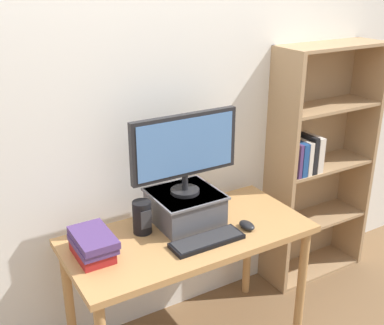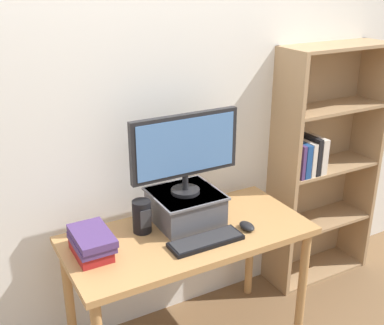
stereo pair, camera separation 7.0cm
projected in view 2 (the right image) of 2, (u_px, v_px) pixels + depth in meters
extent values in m
cube|color=silver|center=(152.00, 111.00, 2.62)|extent=(7.00, 0.08, 2.60)
cube|color=#B7844C|center=(188.00, 235.00, 2.50)|extent=(1.28, 0.60, 0.04)
cylinder|color=#B7844C|center=(302.00, 288.00, 2.70)|extent=(0.05, 0.05, 0.72)
cylinder|color=#B7844C|center=(70.00, 303.00, 2.58)|extent=(0.05, 0.05, 0.72)
cylinder|color=#B7844C|center=(250.00, 246.00, 3.11)|extent=(0.05, 0.05, 0.72)
cube|color=tan|center=(283.00, 178.00, 3.02)|extent=(0.03, 0.28, 1.60)
cube|color=tan|center=(364.00, 158.00, 3.34)|extent=(0.03, 0.28, 1.60)
cube|color=tan|center=(311.00, 161.00, 3.29)|extent=(0.74, 0.01, 1.60)
cube|color=tan|center=(314.00, 269.00, 3.47)|extent=(0.69, 0.27, 0.02)
cube|color=tan|center=(319.00, 220.00, 3.32)|extent=(0.69, 0.27, 0.02)
cube|color=tan|center=(325.00, 166.00, 3.17)|extent=(0.69, 0.27, 0.02)
cube|color=tan|center=(332.00, 107.00, 3.02)|extent=(0.69, 0.27, 0.02)
cube|color=tan|center=(339.00, 46.00, 2.88)|extent=(0.69, 0.27, 0.02)
cube|color=#4C336B|center=(294.00, 159.00, 2.97)|extent=(0.02, 0.20, 0.22)
cube|color=navy|center=(299.00, 158.00, 2.99)|extent=(0.04, 0.20, 0.21)
cube|color=silver|center=(304.00, 157.00, 3.01)|extent=(0.03, 0.20, 0.22)
cube|color=black|center=(309.00, 154.00, 3.02)|extent=(0.03, 0.20, 0.24)
cube|color=silver|center=(315.00, 153.00, 3.04)|extent=(0.05, 0.20, 0.23)
cube|color=#515156|center=(185.00, 207.00, 2.58)|extent=(0.34, 0.32, 0.17)
cube|color=slate|center=(185.00, 194.00, 2.55)|extent=(0.36, 0.34, 0.01)
cylinder|color=black|center=(185.00, 191.00, 2.54)|extent=(0.15, 0.15, 0.02)
cylinder|color=black|center=(185.00, 182.00, 2.53)|extent=(0.03, 0.03, 0.08)
cube|color=black|center=(185.00, 145.00, 2.45)|extent=(0.60, 0.04, 0.33)
cube|color=#4C7AB7|center=(187.00, 146.00, 2.43)|extent=(0.55, 0.00, 0.29)
cube|color=black|center=(206.00, 241.00, 2.39)|extent=(0.38, 0.13, 0.02)
cube|color=#28282B|center=(206.00, 239.00, 2.38)|extent=(0.36, 0.12, 0.00)
ellipsoid|color=black|center=(247.00, 226.00, 2.51)|extent=(0.06, 0.10, 0.04)
cube|color=maroon|center=(91.00, 250.00, 2.29)|extent=(0.15, 0.24, 0.05)
cube|color=#4C336B|center=(92.00, 242.00, 2.27)|extent=(0.17, 0.25, 0.03)
cube|color=#4C336B|center=(92.00, 236.00, 2.26)|extent=(0.17, 0.27, 0.03)
cylinder|color=black|center=(142.00, 216.00, 2.47)|extent=(0.10, 0.10, 0.17)
cube|color=#2D2D30|center=(146.00, 219.00, 2.42)|extent=(0.06, 0.00, 0.10)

